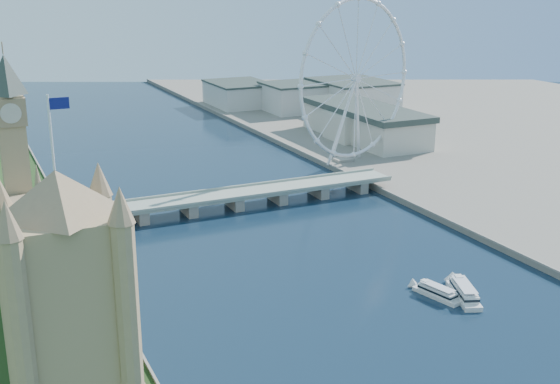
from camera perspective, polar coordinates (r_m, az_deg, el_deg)
victoria_tower at (r=171.43m, az=-16.51°, el=-12.81°), size 28.16×28.16×112.00m
parliament_range at (r=290.64m, az=-18.20°, el=-8.24°), size 24.00×200.00×70.00m
big_ben at (r=379.64m, az=-21.00°, el=4.92°), size 20.02×20.02×110.00m
westminster_bridge at (r=442.30m, az=-3.74°, el=-0.46°), size 220.00×22.00×9.50m
london_eye at (r=529.96m, az=6.20°, el=9.09°), size 113.60×39.12×124.30m
county_hall at (r=633.04m, az=6.79°, el=4.10°), size 54.00×144.00×35.00m
city_skyline at (r=692.28m, az=-8.65°, el=6.55°), size 505.00×280.00×32.00m
tour_boat_near at (r=328.86m, az=12.64°, el=-8.34°), size 13.03×27.99×5.97m
tour_boat_far at (r=330.90m, az=14.69°, el=-8.32°), size 19.64×33.12×7.17m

